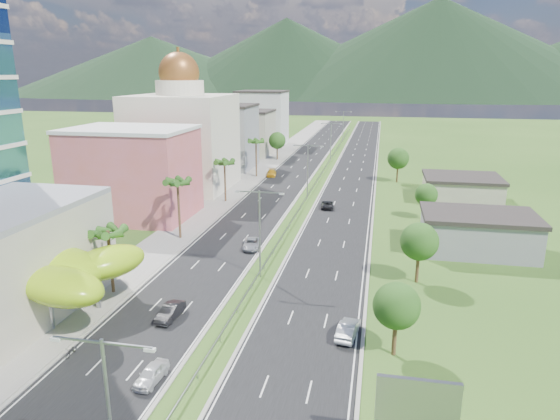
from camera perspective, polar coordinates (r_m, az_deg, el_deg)
The scene contains 36 objects.
ground at distance 54.05m, azimuth -4.82°, elevation -11.62°, with size 500.00×500.00×0.00m, color #2D5119.
road_left at distance 139.96m, azimuth 2.48°, elevation 5.33°, with size 11.00×260.00×0.04m, color black.
road_right at distance 138.46m, azimuth 8.65°, elevation 5.06°, with size 11.00×260.00×0.04m, color black.
sidewalk_left at distance 141.71m, azimuth -1.33°, elevation 5.48°, with size 7.00×260.00×0.12m, color gray.
median_guardrail at distance 121.31m, azimuth 4.65°, elevation 4.01°, with size 0.10×216.06×0.76m.
streetlight_median_a at distance 30.90m, azimuth -18.99°, elevation -20.65°, with size 6.04×0.25×11.00m.
streetlight_median_b at distance 60.49m, azimuth -2.34°, elevation -1.68°, with size 6.04×0.25×11.00m.
streetlight_median_c at distance 98.74m, azimuth 3.18°, elevation 5.03°, with size 6.04×0.25×11.00m.
streetlight_median_d at distance 142.92m, azimuth 5.83°, elevation 8.20°, with size 6.04×0.25×11.00m.
streetlight_median_e at distance 187.49m, azimuth 7.25°, elevation 9.87°, with size 6.04×0.25×11.00m.
lime_canopy at distance 57.47m, azimuth -25.77°, elevation -6.06°, with size 18.00×15.00×7.40m.
pink_shophouse at distance 90.26m, azimuth -16.49°, elevation 3.92°, with size 20.00×15.00×15.00m, color #CA5C53.
domed_building at distance 110.24m, azimuth -11.10°, elevation 8.28°, with size 20.00×20.00×28.70m.
midrise_grey at distance 133.61m, azimuth -6.54°, elevation 8.22°, with size 16.00×15.00×16.00m, color gray.
midrise_beige at distance 154.72m, azimuth -4.01°, elevation 8.70°, with size 16.00×15.00×13.00m, color #A79F8A.
midrise_white at distance 176.62m, azimuth -2.03°, elevation 10.38°, with size 16.00×15.00×18.00m, color silver.
billboard at distance 34.71m, azimuth 15.42°, elevation -20.60°, with size 5.20×0.35×6.20m.
shed_near at distance 75.79m, azimuth 21.66°, elevation -2.60°, with size 15.00×10.00×5.00m, color gray.
shed_far at distance 104.81m, azimuth 20.02°, elevation 2.19°, with size 14.00×12.00×4.40m, color #A79F8A.
palm_tree_b at distance 59.02m, azimuth -19.06°, elevation -2.66°, with size 3.60×3.60×8.10m.
palm_tree_c at distance 75.90m, azimuth -11.63°, elevation 2.92°, with size 3.60×3.60×9.60m.
palm_tree_d at distance 97.24m, azimuth -6.36°, elevation 5.27°, with size 3.60×3.60×8.60m.
palm_tree_e at distance 120.88m, azimuth -2.76°, elevation 7.70°, with size 3.60×3.60×9.40m.
leafy_tree_lfar at distance 145.39m, azimuth -0.32°, elevation 7.94°, with size 4.90×4.90×8.05m.
leafy_tree_ra at distance 45.67m, azimuth 13.18°, elevation -10.63°, with size 4.20×4.20×6.90m.
leafy_tree_rb at distance 61.48m, azimuth 15.65°, elevation -3.51°, with size 4.55×4.55×7.47m.
leafy_tree_rc at distance 88.83m, azimuth 16.38°, elevation 1.68°, with size 3.85×3.85×6.33m.
leafy_tree_rd at distance 117.73m, azimuth 13.36°, elevation 5.75°, with size 4.90×4.90×8.05m.
mountain_ridge at distance 498.87m, azimuth 17.11°, elevation 11.95°, with size 860.00×140.00×90.00m, color black, non-canonical shape.
car_white_near_left at distance 44.23m, azimuth -14.50°, elevation -17.69°, with size 1.60×3.99×1.36m, color silver.
car_dark_left at distance 53.59m, azimuth -12.44°, elevation -11.28°, with size 1.55×4.43×1.46m, color black.
car_silver_mid_left at distance 72.13m, azimuth -3.28°, elevation -3.87°, with size 2.27×4.92×1.37m, color #919398.
car_yellow_far_left at distance 122.43m, azimuth -0.98°, elevation 4.25°, with size 2.13×5.25×1.52m, color gold.
car_silver_right at distance 49.53m, azimuth 7.77°, elevation -13.34°, with size 1.63×4.67×1.54m, color #AEB2B6.
car_dark_far_right at distance 93.76m, azimuth 5.41°, elevation 0.64°, with size 2.21×4.79×1.33m, color black.
motorcycle at distance 49.94m, azimuth -22.73°, elevation -14.51°, with size 0.53×1.75×1.12m, color black.
Camera 1 is at (13.87, -46.13, 24.53)m, focal length 32.00 mm.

